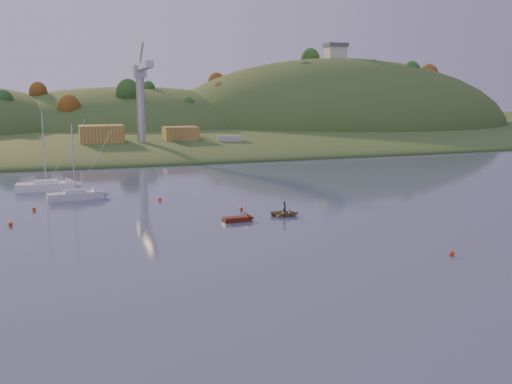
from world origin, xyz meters
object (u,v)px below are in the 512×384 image
object	(u,v)px
red_tender	(243,219)
canoe	(285,213)
sailboat_near	(75,195)
sailboat_far	(46,186)

from	to	relation	value
red_tender	canoe	bearing A→B (deg)	6.36
canoe	sailboat_near	bearing A→B (deg)	65.55
canoe	red_tender	distance (m)	5.97
sailboat_far	red_tender	size ratio (longest dim) A/B	3.07
sailboat_far	sailboat_near	bearing A→B (deg)	-65.81
sailboat_near	canoe	xyz separation A→B (m)	(24.88, -20.50, -0.34)
sailboat_near	sailboat_far	distance (m)	10.51
red_tender	sailboat_near	bearing A→B (deg)	128.13
sailboat_far	canoe	distance (m)	41.87
sailboat_near	sailboat_far	world-z (taller)	sailboat_far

